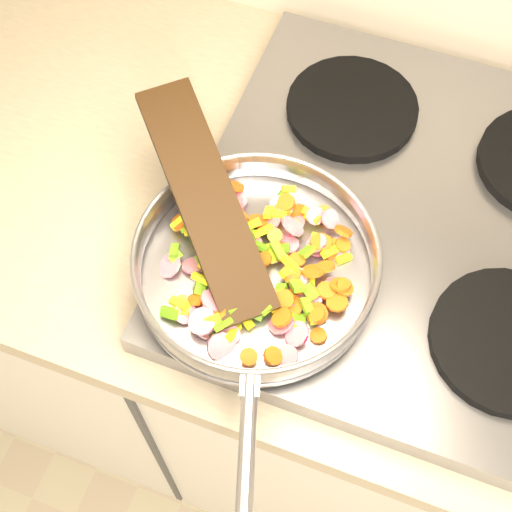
% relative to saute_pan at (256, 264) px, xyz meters
% --- Properties ---
extents(cooktop, '(0.60, 0.60, 0.04)m').
position_rel_saute_pan_xyz_m(cooktop, '(0.17, 0.17, -0.06)').
color(cooktop, '#939399').
rests_on(cooktop, counter_top).
extents(grate_fl, '(0.19, 0.19, 0.02)m').
position_rel_saute_pan_xyz_m(grate_fl, '(0.03, 0.03, -0.04)').
color(grate_fl, black).
rests_on(grate_fl, cooktop).
extents(grate_fr, '(0.19, 0.19, 0.02)m').
position_rel_saute_pan_xyz_m(grate_fr, '(0.31, 0.03, -0.04)').
color(grate_fr, black).
rests_on(grate_fr, cooktop).
extents(grate_bl, '(0.19, 0.19, 0.02)m').
position_rel_saute_pan_xyz_m(grate_bl, '(0.03, 0.31, -0.04)').
color(grate_bl, black).
rests_on(grate_bl, cooktop).
extents(saute_pan, '(0.33, 0.49, 0.05)m').
position_rel_saute_pan_xyz_m(saute_pan, '(0.00, 0.00, 0.00)').
color(saute_pan, '#9E9EA5').
rests_on(saute_pan, grate_fl).
extents(vegetable_heap, '(0.25, 0.26, 0.05)m').
position_rel_saute_pan_xyz_m(vegetable_heap, '(0.01, 0.00, -0.01)').
color(vegetable_heap, yellow).
rests_on(vegetable_heap, saute_pan).
extents(wooden_spatula, '(0.26, 0.27, 0.10)m').
position_rel_saute_pan_xyz_m(wooden_spatula, '(-0.08, 0.04, 0.04)').
color(wooden_spatula, black).
rests_on(wooden_spatula, saute_pan).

